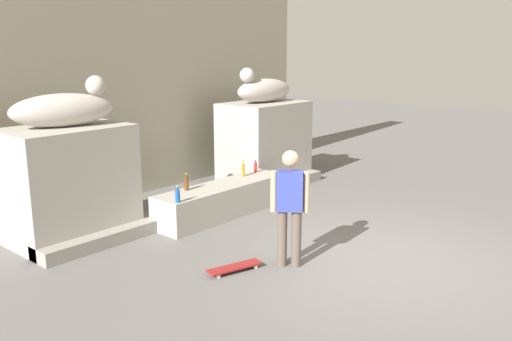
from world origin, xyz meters
The scene contains 14 objects.
ground_plane centered at (0.00, 0.00, 0.00)m, with size 40.00×40.00×0.00m, color #605E5B.
facade_wall centered at (0.00, 5.93, 2.94)m, with size 9.83×0.60×5.87m, color #9B9680.
pedestal_left centered at (-2.44, 4.32, 0.91)m, with size 1.91×1.29×1.82m, color #A39E93.
pedestal_right centered at (2.44, 4.32, 0.91)m, with size 1.91×1.29×1.82m, color #A39E93.
statue_reclining_left centered at (-2.40, 4.31, 2.10)m, with size 1.69×0.92×0.78m.
statue_reclining_right centered at (2.40, 4.32, 2.10)m, with size 1.62×0.62×0.78m.
ledge_block centered at (0.00, 3.26, 0.29)m, with size 2.84×0.70×0.59m, color #A39E93.
skater centered at (-1.06, 0.92, 0.92)m, with size 0.37×0.46×1.67m.
skateboard centered at (-1.72, 1.35, 0.06)m, with size 0.82×0.41×0.08m.
bottle_red centered at (1.12, 3.44, 0.69)m, with size 0.06×0.06×0.27m.
bottle_brown centered at (-0.70, 3.46, 0.71)m, with size 0.08×0.08×0.31m.
bottle_blue centered at (-1.30, 3.00, 0.70)m, with size 0.08×0.08×0.28m.
bottle_orange centered at (0.71, 3.40, 0.72)m, with size 0.06×0.06×0.31m.
stair_step centered at (0.00, 3.66, 0.11)m, with size 6.78×0.50×0.22m, color gray.
Camera 1 is at (-6.80, -3.45, 3.07)m, focal length 37.97 mm.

